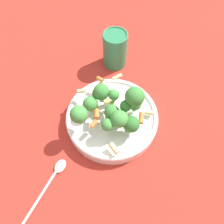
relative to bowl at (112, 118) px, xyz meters
name	(u,v)px	position (x,y,z in m)	size (l,w,h in m)	color
ground_plane	(112,121)	(0.00, 0.00, -0.02)	(3.00, 3.00, 0.00)	#B72D23
bowl	(112,118)	(0.00, 0.00, 0.00)	(0.25, 0.25, 0.04)	white
pasta_salad	(113,108)	(-0.01, 0.00, 0.07)	(0.19, 0.19, 0.10)	#8CB766
cup	(115,49)	(0.15, -0.16, 0.04)	(0.07, 0.07, 0.12)	#2D7F51
spoon	(49,182)	(-0.01, 0.23, -0.02)	(0.08, 0.19, 0.01)	silver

